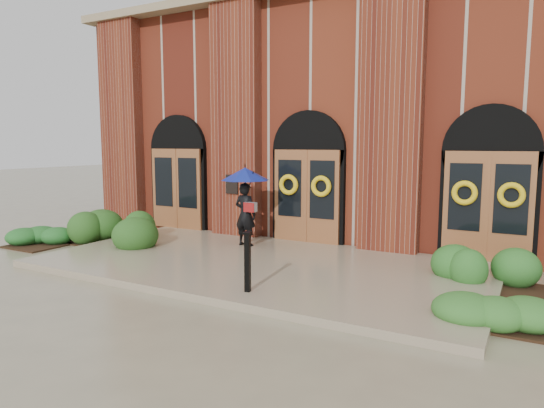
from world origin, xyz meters
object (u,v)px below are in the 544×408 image
Objects in this scene: man_with_umbrella at (245,191)px; hedge_wall_left at (105,227)px; hedge_wall_right at (515,273)px; metal_post at (248,260)px.

hedge_wall_left is at bearing 14.36° from man_with_umbrella.
hedge_wall_right is at bearing 2.59° from hedge_wall_left.
man_with_umbrella is 0.60× the size of hedge_wall_left.
man_with_umbrella reaches higher than metal_post.
man_with_umbrella reaches higher than hedge_wall_right.
metal_post reaches higher than hedge_wall_left.
man_with_umbrella is at bearing 13.50° from hedge_wall_left.
hedge_wall_right is (4.23, 2.86, -0.36)m from metal_post.
metal_post is 5.11m from hedge_wall_right.
man_with_umbrella is 4.38m from hedge_wall_left.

